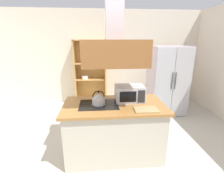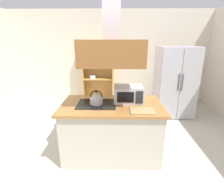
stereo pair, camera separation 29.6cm
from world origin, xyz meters
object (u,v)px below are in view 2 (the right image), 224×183
object	(u,v)px
kettle	(96,98)
microwave	(128,94)
refrigerator	(175,82)
dish_cabinet	(98,76)
cutting_board	(142,111)

from	to	relation	value
kettle	microwave	xyz separation A→B (m)	(0.51, 0.13, 0.03)
refrigerator	dish_cabinet	bearing A→B (deg)	156.50
dish_cabinet	refrigerator	bearing A→B (deg)	-23.50
kettle	cutting_board	xyz separation A→B (m)	(0.68, -0.28, -0.09)
dish_cabinet	microwave	bearing A→B (deg)	-73.12
refrigerator	dish_cabinet	size ratio (longest dim) A/B	0.92
dish_cabinet	microwave	world-z (taller)	dish_cabinet
cutting_board	dish_cabinet	bearing A→B (deg)	107.80
refrigerator	microwave	size ratio (longest dim) A/B	3.75
dish_cabinet	kettle	distance (m)	2.52
cutting_board	refrigerator	bearing A→B (deg)	60.05
refrigerator	kettle	size ratio (longest dim) A/B	7.64
refrigerator	microwave	world-z (taller)	refrigerator
cutting_board	microwave	distance (m)	0.45
microwave	refrigerator	bearing A→B (deg)	49.88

